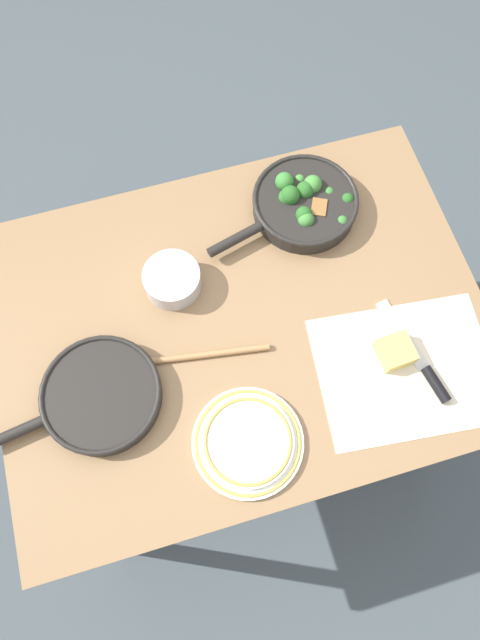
{
  "coord_description": "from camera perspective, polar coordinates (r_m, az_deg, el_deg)",
  "views": [
    {
      "loc": [
        0.13,
        0.44,
        1.96
      ],
      "look_at": [
        0.0,
        0.0,
        0.74
      ],
      "focal_mm": 32.0,
      "sensor_mm": 36.0,
      "label": 1
    }
  ],
  "objects": [
    {
      "name": "grater_knife",
      "position": [
        1.34,
        17.8,
        -4.29
      ],
      "size": [
        0.08,
        0.27,
        0.02
      ],
      "rotation": [
        0.0,
        0.0,
        4.9
      ],
      "color": "silver",
      "rests_on": "dining_table_red"
    },
    {
      "name": "dining_table_red",
      "position": [
        1.39,
        0.0,
        -1.54
      ],
      "size": [
        1.13,
        0.84,
        0.72
      ],
      "color": "olive",
      "rests_on": "ground_plane"
    },
    {
      "name": "wooden_spoon",
      "position": [
        1.29,
        -7.89,
        -4.0
      ],
      "size": [
        0.4,
        0.09,
        0.02
      ],
      "rotation": [
        0.0,
        0.0,
        -0.15
      ],
      "color": "#A87A4C",
      "rests_on": "dining_table_red"
    },
    {
      "name": "skillet_broccoli",
      "position": [
        1.43,
        6.37,
        11.52
      ],
      "size": [
        0.39,
        0.26,
        0.08
      ],
      "rotation": [
        0.0,
        0.0,
        0.26
      ],
      "color": "black",
      "rests_on": "dining_table_red"
    },
    {
      "name": "ground_plane",
      "position": [
        2.01,
        0.0,
        -7.49
      ],
      "size": [
        14.0,
        14.0,
        0.0
      ],
      "primitive_type": "plane",
      "color": "#424C51"
    },
    {
      "name": "dinner_plate_stack",
      "position": [
        1.23,
        0.78,
        -12.09
      ],
      "size": [
        0.24,
        0.24,
        0.03
      ],
      "color": "silver",
      "rests_on": "dining_table_red"
    },
    {
      "name": "prep_bowl_steel",
      "position": [
        1.33,
        -6.79,
        4.0
      ],
      "size": [
        0.13,
        0.13,
        0.06
      ],
      "color": "#B7B7BC",
      "rests_on": "dining_table_red"
    },
    {
      "name": "skillet_eggs",
      "position": [
        1.28,
        -13.83,
        -7.35
      ],
      "size": [
        0.39,
        0.26,
        0.04
      ],
      "rotation": [
        0.0,
        0.0,
        0.16
      ],
      "color": "black",
      "rests_on": "dining_table_red"
    },
    {
      "name": "parchment_sheet",
      "position": [
        1.33,
        16.22,
        -4.79
      ],
      "size": [
        0.42,
        0.35,
        0.0
      ],
      "color": "beige",
      "rests_on": "dining_table_red"
    },
    {
      "name": "cheese_block",
      "position": [
        1.31,
        15.27,
        -3.07
      ],
      "size": [
        0.08,
        0.08,
        0.04
      ],
      "color": "#E0C15B",
      "rests_on": "dining_table_red"
    }
  ]
}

